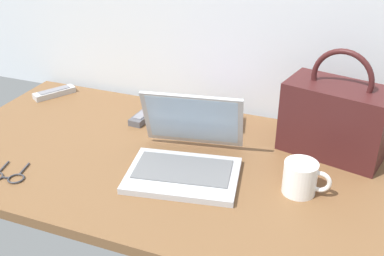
{
  "coord_description": "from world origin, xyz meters",
  "views": [
    {
      "loc": [
        0.42,
        -1.08,
        0.77
      ],
      "look_at": [
        0.0,
        0.0,
        0.15
      ],
      "focal_mm": 43.27,
      "sensor_mm": 36.0,
      "label": 1
    }
  ],
  "objects_px": {
    "book_stack": "(210,118)",
    "eyeglasses": "(6,177)",
    "remote_control_far": "(146,115)",
    "coffee_mug": "(301,178)",
    "remote_control_near": "(54,93)",
    "laptop": "(186,155)",
    "handbag": "(336,118)"
  },
  "relations": [
    {
      "from": "book_stack",
      "to": "eyeglasses",
      "type": "bearing_deg",
      "value": -130.84
    },
    {
      "from": "remote_control_far",
      "to": "book_stack",
      "type": "xyz_separation_m",
      "value": [
        0.23,
        0.02,
        0.02
      ]
    },
    {
      "from": "remote_control_far",
      "to": "eyeglasses",
      "type": "distance_m",
      "value": 0.52
    },
    {
      "from": "coffee_mug",
      "to": "eyeglasses",
      "type": "height_order",
      "value": "coffee_mug"
    },
    {
      "from": "coffee_mug",
      "to": "remote_control_near",
      "type": "height_order",
      "value": "coffee_mug"
    },
    {
      "from": "coffee_mug",
      "to": "eyeglasses",
      "type": "bearing_deg",
      "value": -163.48
    },
    {
      "from": "laptop",
      "to": "remote_control_near",
      "type": "relative_size",
      "value": 2.19
    },
    {
      "from": "remote_control_far",
      "to": "eyeglasses",
      "type": "bearing_deg",
      "value": -112.49
    },
    {
      "from": "eyeglasses",
      "to": "handbag",
      "type": "xyz_separation_m",
      "value": [
        0.84,
        0.48,
        0.11
      ]
    },
    {
      "from": "remote_control_far",
      "to": "handbag",
      "type": "height_order",
      "value": "handbag"
    },
    {
      "from": "laptop",
      "to": "coffee_mug",
      "type": "bearing_deg",
      "value": 0.26
    },
    {
      "from": "coffee_mug",
      "to": "handbag",
      "type": "bearing_deg",
      "value": 77.79
    },
    {
      "from": "laptop",
      "to": "remote_control_far",
      "type": "bearing_deg",
      "value": 135.51
    },
    {
      "from": "coffee_mug",
      "to": "book_stack",
      "type": "distance_m",
      "value": 0.44
    },
    {
      "from": "book_stack",
      "to": "laptop",
      "type": "bearing_deg",
      "value": -85.55
    },
    {
      "from": "laptop",
      "to": "handbag",
      "type": "distance_m",
      "value": 0.46
    },
    {
      "from": "laptop",
      "to": "book_stack",
      "type": "bearing_deg",
      "value": 94.45
    },
    {
      "from": "laptop",
      "to": "eyeglasses",
      "type": "relative_size",
      "value": 2.9
    },
    {
      "from": "coffee_mug",
      "to": "remote_control_far",
      "type": "relative_size",
      "value": 0.78
    },
    {
      "from": "coffee_mug",
      "to": "handbag",
      "type": "xyz_separation_m",
      "value": [
        0.05,
        0.25,
        0.07
      ]
    },
    {
      "from": "laptop",
      "to": "eyeglasses",
      "type": "distance_m",
      "value": 0.51
    },
    {
      "from": "coffee_mug",
      "to": "eyeglasses",
      "type": "xyz_separation_m",
      "value": [
        -0.78,
        -0.23,
        -0.04
      ]
    },
    {
      "from": "eyeglasses",
      "to": "coffee_mug",
      "type": "bearing_deg",
      "value": 16.52
    },
    {
      "from": "remote_control_near",
      "to": "eyeglasses",
      "type": "distance_m",
      "value": 0.57
    },
    {
      "from": "remote_control_near",
      "to": "coffee_mug",
      "type": "bearing_deg",
      "value": -16.42
    },
    {
      "from": "coffee_mug",
      "to": "book_stack",
      "type": "bearing_deg",
      "value": 142.09
    },
    {
      "from": "eyeglasses",
      "to": "handbag",
      "type": "relative_size",
      "value": 0.37
    },
    {
      "from": "laptop",
      "to": "coffee_mug",
      "type": "distance_m",
      "value": 0.33
    },
    {
      "from": "coffee_mug",
      "to": "eyeglasses",
      "type": "distance_m",
      "value": 0.82
    },
    {
      "from": "laptop",
      "to": "eyeglasses",
      "type": "xyz_separation_m",
      "value": [
        -0.46,
        -0.23,
        -0.04
      ]
    },
    {
      "from": "handbag",
      "to": "eyeglasses",
      "type": "bearing_deg",
      "value": -150.22
    },
    {
      "from": "book_stack",
      "to": "handbag",
      "type": "bearing_deg",
      "value": -3.5
    }
  ]
}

